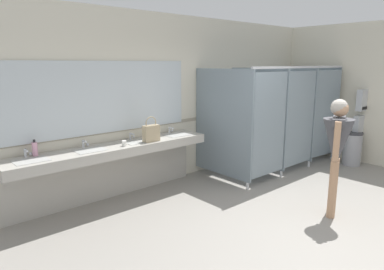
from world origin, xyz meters
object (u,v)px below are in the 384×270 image
object	(u,v)px
person_standing	(337,144)
handbag	(151,133)
paper_towel_dispenser_lower	(359,126)
soap_dispenser	(35,149)
paper_cup	(124,143)
paper_towel_dispenser_upper	(363,100)
trash_bin	(352,149)

from	to	relation	value
person_standing	handbag	world-z (taller)	person_standing
paper_towel_dispenser_lower	handbag	distance (m)	4.59
soap_dispenser	paper_cup	world-z (taller)	soap_dispenser
paper_towel_dispenser_upper	trash_bin	bearing A→B (deg)	179.91
paper_towel_dispenser_lower	person_standing	bearing A→B (deg)	-162.54
paper_towel_dispenser_lower	trash_bin	distance (m)	0.53
trash_bin	soap_dispenser	world-z (taller)	soap_dispenser
trash_bin	handbag	distance (m)	4.37
soap_dispenser	paper_cup	bearing A→B (deg)	-14.52
paper_towel_dispenser_upper	paper_towel_dispenser_lower	bearing A→B (deg)	90.00
trash_bin	paper_cup	bearing A→B (deg)	163.15
handbag	paper_towel_dispenser_upper	bearing A→B (deg)	-17.46
trash_bin	handbag	world-z (taller)	handbag
paper_towel_dispenser_lower	paper_cup	size ratio (longest dim) A/B	5.42
person_standing	trash_bin	bearing A→B (deg)	18.83
person_standing	soap_dispenser	distance (m)	4.04
paper_towel_dispenser_lower	paper_cup	world-z (taller)	paper_towel_dispenser_lower
handbag	paper_cup	distance (m)	0.49
paper_towel_dispenser_upper	handbag	xyz separation A→B (m)	(-4.38, 1.38, -0.31)
handbag	soap_dispenser	distance (m)	1.68
paper_towel_dispenser_lower	person_standing	world-z (taller)	person_standing
soap_dispenser	paper_towel_dispenser_upper	bearing A→B (deg)	-15.64
soap_dispenser	paper_towel_dispenser_lower	bearing A→B (deg)	-15.46
paper_towel_dispenser_upper	person_standing	distance (m)	3.08
person_standing	paper_cup	size ratio (longest dim) A/B	19.70
paper_towel_dispenser_upper	soap_dispenser	bearing A→B (deg)	164.36
person_standing	handbag	size ratio (longest dim) A/B	4.12
paper_towel_dispenser_lower	trash_bin	world-z (taller)	paper_towel_dispenser_lower
paper_towel_dispenser_lower	person_standing	xyz separation A→B (m)	(-2.93, -0.92, 0.24)
paper_towel_dispenser_lower	soap_dispenser	world-z (taller)	soap_dispenser
paper_towel_dispenser_lower	trash_bin	xyz separation A→B (m)	(-0.29, -0.02, -0.45)
trash_bin	person_standing	bearing A→B (deg)	-161.17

